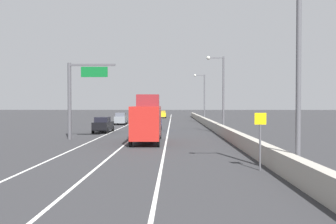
{
  "coord_description": "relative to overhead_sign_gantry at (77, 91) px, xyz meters",
  "views": [
    {
      "loc": [
        2.16,
        -4.53,
        3.44
      ],
      "look_at": [
        1.33,
        52.74,
        2.24
      ],
      "focal_mm": 38.86,
      "sensor_mm": 36.0,
      "label": 1
    }
  ],
  "objects": [
    {
      "name": "ground_plane",
      "position": [
        7.26,
        33.17,
        -4.73
      ],
      "size": [
        320.0,
        320.0,
        0.0
      ],
      "primitive_type": "plane",
      "color": "#2D2D30"
    },
    {
      "name": "car_yellow_0",
      "position": [
        6.69,
        56.85,
        -3.79
      ],
      "size": [
        1.81,
        4.69,
        1.87
      ],
      "color": "gold",
      "rests_on": "ground_plane"
    },
    {
      "name": "lane_stripe_center",
      "position": [
        5.26,
        24.17,
        -4.73
      ],
      "size": [
        0.16,
        130.0,
        0.0
      ],
      "primitive_type": "cube",
      "color": "silver",
      "rests_on": "ground_plane"
    },
    {
      "name": "car_black_1",
      "position": [
        0.83,
        8.87,
        -3.77
      ],
      "size": [
        1.96,
        4.58,
        1.92
      ],
      "color": "black",
      "rests_on": "ground_plane"
    },
    {
      "name": "lane_stripe_right",
      "position": [
        8.76,
        24.17,
        -4.73
      ],
      "size": [
        0.16,
        130.0,
        0.0
      ],
      "primitive_type": "cube",
      "color": "silver",
      "rests_on": "ground_plane"
    },
    {
      "name": "lamp_post_right_near",
      "position": [
        15.04,
        -18.15,
        0.58
      ],
      "size": [
        2.14,
        0.44,
        9.15
      ],
      "color": "#4C4C51",
      "rests_on": "ground_plane"
    },
    {
      "name": "car_blue_4",
      "position": [
        6.9,
        12.65,
        -3.67
      ],
      "size": [
        1.92,
        4.13,
        2.14
      ],
      "color": "#1E389E",
      "rests_on": "ground_plane"
    },
    {
      "name": "speed_advisory_sign",
      "position": [
        13.93,
        -16.47,
        -2.96
      ],
      "size": [
        0.6,
        0.11,
        3.0
      ],
      "color": "#4C4C51",
      "rests_on": "ground_plane"
    },
    {
      "name": "lamp_post_right_third",
      "position": [
        15.05,
        33.47,
        0.58
      ],
      "size": [
        2.14,
        0.44,
        9.15
      ],
      "color": "#4C4C51",
      "rests_on": "ground_plane"
    },
    {
      "name": "overhead_sign_gantry",
      "position": [
        0.0,
        0.0,
        0.0
      ],
      "size": [
        4.68,
        0.36,
        7.5
      ],
      "color": "#47474C",
      "rests_on": "ground_plane"
    },
    {
      "name": "jersey_barrier_right",
      "position": [
        14.83,
        9.17,
        -4.18
      ],
      "size": [
        0.6,
        120.0,
        1.1
      ],
      "primitive_type": "cube",
      "color": "#9E998E",
      "rests_on": "ground_plane"
    },
    {
      "name": "box_truck",
      "position": [
        7.04,
        -2.63,
        -2.73
      ],
      "size": [
        2.58,
        8.31,
        4.37
      ],
      "color": "#A51E19",
      "rests_on": "ground_plane"
    },
    {
      "name": "car_silver_3",
      "position": [
        0.48,
        55.75,
        -3.68
      ],
      "size": [
        1.83,
        4.44,
        2.11
      ],
      "color": "#B7B7BC",
      "rests_on": "ground_plane"
    },
    {
      "name": "lamp_post_right_second",
      "position": [
        15.07,
        7.66,
        0.58
      ],
      "size": [
        2.14,
        0.44,
        9.15
      ],
      "color": "#4C4C51",
      "rests_on": "ground_plane"
    },
    {
      "name": "lane_stripe_left",
      "position": [
        1.76,
        24.17,
        -4.73
      ],
      "size": [
        0.16,
        130.0,
        0.0
      ],
      "primitive_type": "cube",
      "color": "silver",
      "rests_on": "ground_plane"
    },
    {
      "name": "car_gray_2",
      "position": [
        0.49,
        26.28,
        -3.72
      ],
      "size": [
        2.0,
        4.52,
        2.02
      ],
      "color": "slate",
      "rests_on": "ground_plane"
    }
  ]
}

